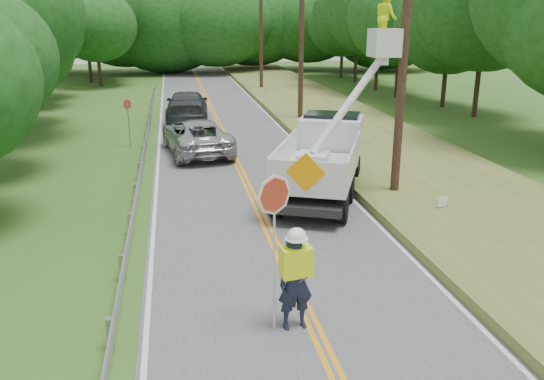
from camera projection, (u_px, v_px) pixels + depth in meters
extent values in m
plane|color=#326021|center=(327.00, 358.00, 10.56)|extent=(140.00, 140.00, 0.00)
cube|color=#4B4B4D|center=(239.00, 168.00, 23.69)|extent=(7.20, 96.00, 0.02)
cube|color=orange|center=(237.00, 167.00, 23.67)|extent=(0.12, 96.00, 0.00)
cube|color=orange|center=(241.00, 167.00, 23.70)|extent=(0.12, 96.00, 0.00)
cube|color=silver|center=(157.00, 171.00, 23.10)|extent=(0.12, 96.00, 0.00)
cube|color=silver|center=(317.00, 164.00, 24.27)|extent=(0.12, 96.00, 0.00)
cube|color=#96999E|center=(110.00, 334.00, 10.70)|extent=(0.12, 0.14, 0.70)
cube|color=#96999E|center=(122.00, 268.00, 13.52)|extent=(0.12, 0.14, 0.70)
cube|color=#96999E|center=(130.00, 224.00, 16.33)|extent=(0.12, 0.14, 0.70)
cube|color=#96999E|center=(136.00, 194.00, 19.14)|extent=(0.12, 0.14, 0.70)
cube|color=#96999E|center=(140.00, 171.00, 21.96)|extent=(0.12, 0.14, 0.70)
cube|color=#96999E|center=(143.00, 153.00, 24.77)|extent=(0.12, 0.14, 0.70)
cube|color=#96999E|center=(146.00, 139.00, 27.59)|extent=(0.12, 0.14, 0.70)
cube|color=#96999E|center=(148.00, 128.00, 30.40)|extent=(0.12, 0.14, 0.70)
cube|color=#96999E|center=(149.00, 118.00, 33.21)|extent=(0.12, 0.14, 0.70)
cube|color=#96999E|center=(151.00, 110.00, 36.03)|extent=(0.12, 0.14, 0.70)
cube|color=#96999E|center=(152.00, 103.00, 38.84)|extent=(0.12, 0.14, 0.70)
cube|color=#96999E|center=(153.00, 97.00, 41.66)|extent=(0.12, 0.14, 0.70)
cube|color=#96999E|center=(154.00, 92.00, 44.47)|extent=(0.12, 0.14, 0.70)
cube|color=#96999E|center=(144.00, 153.00, 23.78)|extent=(0.05, 48.00, 0.34)
cylinder|color=black|center=(404.00, 55.00, 18.34)|extent=(0.30, 0.30, 10.00)
cylinder|color=black|center=(301.00, 38.00, 32.41)|extent=(0.30, 0.30, 10.00)
cylinder|color=black|center=(261.00, 31.00, 46.47)|extent=(0.30, 0.30, 10.00)
cube|color=#54622A|center=(395.00, 157.00, 24.85)|extent=(7.00, 96.00, 0.30)
cylinder|color=#332319|center=(6.00, 105.00, 28.17)|extent=(0.32, 0.32, 3.75)
cylinder|color=#332319|center=(28.00, 104.00, 32.38)|extent=(0.32, 0.32, 2.58)
ellipsoid|color=#183F11|center=(20.00, 49.00, 31.43)|extent=(6.01, 6.01, 5.29)
cylinder|color=#332319|center=(34.00, 89.00, 38.42)|extent=(0.32, 0.32, 2.73)
ellipsoid|color=#183F11|center=(27.00, 39.00, 37.40)|extent=(6.38, 6.38, 5.61)
cylinder|color=#332319|center=(43.00, 80.00, 42.65)|extent=(0.32, 0.32, 2.98)
ellipsoid|color=#183F11|center=(36.00, 31.00, 41.55)|extent=(6.94, 6.94, 6.11)
cylinder|color=#332319|center=(99.00, 69.00, 50.21)|extent=(0.32, 0.32, 3.14)
ellipsoid|color=#183F11|center=(95.00, 25.00, 49.05)|extent=(7.32, 7.32, 6.44)
cylinder|color=#332319|center=(89.00, 60.00, 53.29)|extent=(0.32, 0.32, 4.32)
ellipsoid|color=#183F11|center=(83.00, 2.00, 51.69)|extent=(10.09, 10.09, 8.88)
cylinder|color=#332319|center=(477.00, 85.00, 35.07)|extent=(0.32, 0.32, 4.10)
ellipsoid|color=#183F11|center=(487.00, 2.00, 33.55)|extent=(9.56, 9.56, 8.42)
cylinder|color=#332319|center=(444.00, 84.00, 38.90)|extent=(0.32, 0.32, 3.30)
ellipsoid|color=#183F11|center=(450.00, 24.00, 37.67)|extent=(7.70, 7.70, 6.78)
cylinder|color=#332319|center=(397.00, 75.00, 43.53)|extent=(0.32, 0.32, 3.58)
ellipsoid|color=#183F11|center=(401.00, 17.00, 42.21)|extent=(8.35, 8.35, 7.35)
cylinder|color=#332319|center=(377.00, 66.00, 47.60)|extent=(0.32, 0.32, 4.12)
ellipsoid|color=#183F11|center=(380.00, 5.00, 46.07)|extent=(9.62, 9.62, 8.47)
cylinder|color=#332319|center=(356.00, 63.00, 53.62)|extent=(0.32, 0.32, 3.73)
ellipsoid|color=#183F11|center=(358.00, 14.00, 52.24)|extent=(8.70, 8.70, 7.66)
cylinder|color=#332319|center=(342.00, 63.00, 57.25)|extent=(0.32, 0.32, 3.10)
ellipsoid|color=#183F11|center=(343.00, 25.00, 56.11)|extent=(7.23, 7.23, 6.36)
ellipsoid|color=#183F11|center=(35.00, 23.00, 60.37)|extent=(13.04, 9.78, 9.78)
ellipsoid|color=#183F11|center=(81.00, 23.00, 60.58)|extent=(10.31, 7.73, 7.73)
ellipsoid|color=#183F11|center=(125.00, 23.00, 60.57)|extent=(12.86, 9.64, 9.64)
ellipsoid|color=#183F11|center=(165.00, 22.00, 61.06)|extent=(14.70, 11.03, 11.03)
ellipsoid|color=#183F11|center=(216.00, 23.00, 60.34)|extent=(12.69, 9.52, 9.52)
ellipsoid|color=#183F11|center=(253.00, 22.00, 64.30)|extent=(13.36, 10.02, 10.02)
ellipsoid|color=#183F11|center=(308.00, 22.00, 64.63)|extent=(12.50, 9.38, 9.38)
ellipsoid|color=#183F11|center=(343.00, 22.00, 64.45)|extent=(10.60, 7.95, 7.95)
ellipsoid|color=#183F11|center=(387.00, 22.00, 63.35)|extent=(14.32, 10.74, 10.74)
imported|color=#191E33|center=(296.00, 282.00, 11.27)|extent=(0.80, 0.57, 2.05)
cube|color=#C6E311|center=(296.00, 262.00, 11.13)|extent=(0.67, 0.45, 0.62)
ellipsoid|color=white|center=(297.00, 235.00, 10.96)|extent=(0.38, 0.38, 0.31)
cylinder|color=#B7B7B7|center=(274.00, 266.00, 11.07)|extent=(0.04, 0.04, 2.88)
cylinder|color=#A5311C|center=(274.00, 195.00, 10.62)|extent=(0.73, 0.42, 0.82)
cylinder|color=black|center=(277.00, 202.00, 17.69)|extent=(0.69, 1.06, 1.02)
cylinder|color=black|center=(343.00, 207.00, 17.24)|extent=(0.69, 1.06, 1.02)
cylinder|color=black|center=(289.00, 184.00, 19.66)|extent=(0.69, 1.06, 1.02)
cylinder|color=black|center=(349.00, 188.00, 19.21)|extent=(0.69, 1.06, 1.02)
cylinder|color=black|center=(302.00, 165.00, 22.12)|extent=(0.69, 1.06, 1.02)
cylinder|color=black|center=(355.00, 168.00, 21.67)|extent=(0.69, 1.06, 1.02)
cube|color=black|center=(320.00, 181.00, 19.71)|extent=(4.71, 7.11, 0.26)
cube|color=silver|center=(317.00, 172.00, 18.86)|extent=(4.16, 5.44, 0.23)
cube|color=silver|center=(283.00, 155.00, 18.95)|extent=(1.97, 4.51, 0.95)
cube|color=silver|center=(353.00, 159.00, 18.44)|extent=(1.97, 4.51, 0.95)
cube|color=silver|center=(306.00, 177.00, 16.45)|extent=(2.27, 1.02, 0.95)
cube|color=silver|center=(331.00, 141.00, 22.11)|extent=(2.98, 2.79, 1.91)
cube|color=black|center=(332.00, 123.00, 22.09)|extent=(2.49, 2.10, 0.79)
cube|color=silver|center=(313.00, 166.00, 17.61)|extent=(1.25, 1.25, 0.85)
cube|color=silver|center=(384.00, 43.00, 18.10)|extent=(0.90, 0.90, 0.90)
imported|color=#C6E311|center=(386.00, 16.00, 17.85)|extent=(0.62, 0.80, 1.65)
cube|color=#FE9A03|center=(306.00, 172.00, 16.34)|extent=(1.12, 0.51, 1.20)
imported|color=#ADB0B4|center=(197.00, 136.00, 25.93)|extent=(3.45, 6.14, 1.62)
imported|color=#373C40|center=(187.00, 106.00, 34.11)|extent=(2.84, 6.30, 1.79)
cylinder|color=#96999E|center=(129.00, 125.00, 27.20)|extent=(0.06, 0.06, 2.21)
cylinder|color=#A5311C|center=(127.00, 104.00, 26.89)|extent=(0.36, 0.38, 0.50)
cube|color=white|center=(443.00, 202.00, 17.86)|extent=(0.43, 0.21, 0.32)
cylinder|color=#96999E|center=(437.00, 210.00, 17.91)|extent=(0.02, 0.02, 0.45)
cylinder|color=#96999E|center=(447.00, 209.00, 17.97)|extent=(0.02, 0.02, 0.45)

